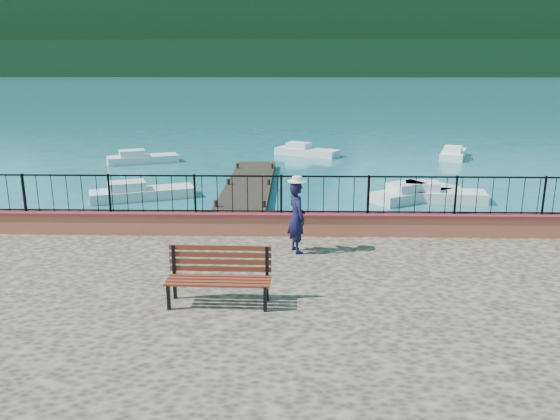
{
  "coord_description": "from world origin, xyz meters",
  "views": [
    {
      "loc": [
        0.0,
        -9.77,
        5.41
      ],
      "look_at": [
        -0.29,
        2.0,
        2.3
      ],
      "focal_mm": 35.0,
      "sensor_mm": 36.0,
      "label": 1
    }
  ],
  "objects_px": {
    "person": "(297,217)",
    "boat_1": "(437,191)",
    "boat_3": "(143,156)",
    "boat_4": "(307,149)",
    "park_bench": "(219,288)",
    "boat_2": "(417,190)",
    "boat_0": "(143,189)",
    "boat_5": "(454,151)"
  },
  "relations": [
    {
      "from": "boat_0",
      "to": "boat_5",
      "type": "relative_size",
      "value": 1.21
    },
    {
      "from": "boat_1",
      "to": "boat_3",
      "type": "xyz_separation_m",
      "value": [
        -14.63,
        8.75,
        0.0
      ]
    },
    {
      "from": "boat_4",
      "to": "boat_5",
      "type": "xyz_separation_m",
      "value": [
        8.88,
        -0.73,
        0.0
      ]
    },
    {
      "from": "park_bench",
      "to": "boat_1",
      "type": "height_order",
      "value": "park_bench"
    },
    {
      "from": "park_bench",
      "to": "boat_4",
      "type": "bearing_deg",
      "value": 86.34
    },
    {
      "from": "boat_2",
      "to": "boat_3",
      "type": "xyz_separation_m",
      "value": [
        -13.85,
        8.59,
        0.0
      ]
    },
    {
      "from": "boat_3",
      "to": "boat_4",
      "type": "height_order",
      "value": "same"
    },
    {
      "from": "boat_3",
      "to": "boat_0",
      "type": "bearing_deg",
      "value": -97.42
    },
    {
      "from": "boat_0",
      "to": "boat_3",
      "type": "bearing_deg",
      "value": 83.65
    },
    {
      "from": "boat_1",
      "to": "boat_4",
      "type": "xyz_separation_m",
      "value": [
        -5.1,
        11.7,
        0.0
      ]
    },
    {
      "from": "boat_0",
      "to": "boat_2",
      "type": "distance_m",
      "value": 11.49
    },
    {
      "from": "person",
      "to": "boat_0",
      "type": "relative_size",
      "value": 0.39
    },
    {
      "from": "boat_4",
      "to": "park_bench",
      "type": "bearing_deg",
      "value": -66.89
    },
    {
      "from": "boat_0",
      "to": "boat_4",
      "type": "bearing_deg",
      "value": 37.02
    },
    {
      "from": "boat_1",
      "to": "boat_4",
      "type": "relative_size",
      "value": 0.99
    },
    {
      "from": "person",
      "to": "boat_0",
      "type": "height_order",
      "value": "person"
    },
    {
      "from": "boat_2",
      "to": "boat_3",
      "type": "bearing_deg",
      "value": 116.37
    },
    {
      "from": "park_bench",
      "to": "boat_4",
      "type": "distance_m",
      "value": 24.84
    },
    {
      "from": "person",
      "to": "boat_2",
      "type": "height_order",
      "value": "person"
    },
    {
      "from": "boat_0",
      "to": "boat_3",
      "type": "relative_size",
      "value": 1.08
    },
    {
      "from": "park_bench",
      "to": "person",
      "type": "bearing_deg",
      "value": 65.53
    },
    {
      "from": "boat_0",
      "to": "boat_5",
      "type": "height_order",
      "value": "same"
    },
    {
      "from": "person",
      "to": "boat_5",
      "type": "xyz_separation_m",
      "value": [
        9.64,
        21.05,
        -1.64
      ]
    },
    {
      "from": "person",
      "to": "boat_3",
      "type": "relative_size",
      "value": 0.42
    },
    {
      "from": "boat_0",
      "to": "boat_1",
      "type": "height_order",
      "value": "same"
    },
    {
      "from": "boat_4",
      "to": "boat_3",
      "type": "bearing_deg",
      "value": -134.69
    },
    {
      "from": "person",
      "to": "boat_3",
      "type": "bearing_deg",
      "value": 3.53
    },
    {
      "from": "park_bench",
      "to": "boat_2",
      "type": "relative_size",
      "value": 0.47
    },
    {
      "from": "park_bench",
      "to": "person",
      "type": "height_order",
      "value": "person"
    },
    {
      "from": "person",
      "to": "boat_0",
      "type": "bearing_deg",
      "value": 11.01
    },
    {
      "from": "person",
      "to": "boat_4",
      "type": "xyz_separation_m",
      "value": [
        0.76,
        21.79,
        -1.64
      ]
    },
    {
      "from": "boat_1",
      "to": "boat_4",
      "type": "distance_m",
      "value": 12.76
    },
    {
      "from": "boat_3",
      "to": "boat_4",
      "type": "xyz_separation_m",
      "value": [
        9.53,
        2.94,
        0.0
      ]
    },
    {
      "from": "boat_1",
      "to": "boat_4",
      "type": "bearing_deg",
      "value": 121.79
    },
    {
      "from": "boat_4",
      "to": "person",
      "type": "bearing_deg",
      "value": -63.85
    },
    {
      "from": "park_bench",
      "to": "boat_0",
      "type": "bearing_deg",
      "value": 112.37
    },
    {
      "from": "boat_0",
      "to": "boat_3",
      "type": "height_order",
      "value": "same"
    },
    {
      "from": "park_bench",
      "to": "boat_5",
      "type": "xyz_separation_m",
      "value": [
        11.06,
        23.99,
        -1.11
      ]
    },
    {
      "from": "boat_1",
      "to": "boat_5",
      "type": "distance_m",
      "value": 11.6
    },
    {
      "from": "person",
      "to": "boat_1",
      "type": "xyz_separation_m",
      "value": [
        5.86,
        10.09,
        -1.64
      ]
    },
    {
      "from": "boat_4",
      "to": "boat_2",
      "type": "bearing_deg",
      "value": -41.33
    },
    {
      "from": "person",
      "to": "boat_5",
      "type": "bearing_deg",
      "value": -46.03
    }
  ]
}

